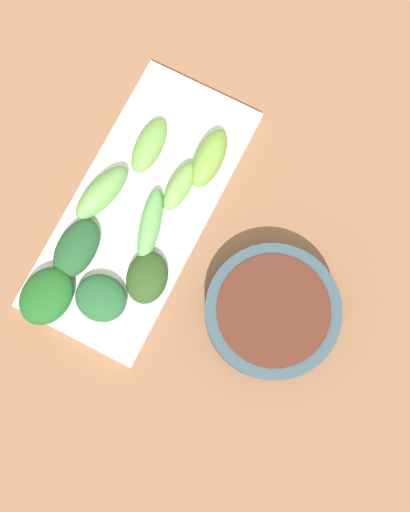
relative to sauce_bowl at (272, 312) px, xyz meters
The scene contains 12 objects.
tabletop 0.11m from the sauce_bowl, 17.57° to the right, with size 2.10×2.10×0.02m, color #895F41.
sauce_bowl is the anchor object (origin of this frame).
serving_plate 0.18m from the sauce_bowl, 12.58° to the right, with size 0.14×0.32×0.01m, color white.
broccoli_leafy_0 0.14m from the sauce_bowl, 11.57° to the left, with size 0.04×0.06×0.02m, color #29481C.
broccoli_stalk_1 0.18m from the sauce_bowl, 41.52° to the right, with size 0.03×0.07×0.03m, color #71A83E.
broccoli_stalk_2 0.17m from the sauce_bowl, 27.41° to the right, with size 0.02×0.06×0.02m, color #76B04E.
broccoli_stalk_3 0.23m from the sauce_bowl, 27.35° to the right, with size 0.03×0.07×0.02m, color #6AA048.
broccoli_leafy_4 0.22m from the sauce_bowl, ahead, with size 0.04×0.07×0.02m, color #1F5029.
broccoli_stalk_5 0.22m from the sauce_bowl, ahead, with size 0.03×0.08×0.03m, color #68A151.
broccoli_leafy_6 0.24m from the sauce_bowl, 23.04° to the left, with size 0.05×0.06×0.03m, color #1D5C21.
broccoli_stalk_7 0.16m from the sauce_bowl, ahead, with size 0.02×0.08×0.02m, color #62AA57.
broccoli_leafy_8 0.18m from the sauce_bowl, 22.40° to the left, with size 0.06×0.05×0.02m, color #235C30.
Camera 1 is at (-0.07, 0.12, 0.69)m, focal length 43.44 mm.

